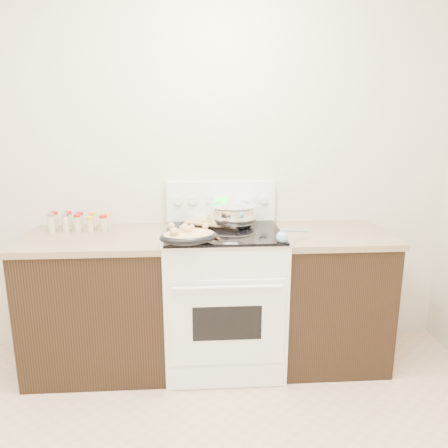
{
  "coord_description": "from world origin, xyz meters",
  "views": [
    {
      "loc": [
        0.17,
        -1.32,
        1.67
      ],
      "look_at": [
        0.35,
        1.37,
        1.0
      ],
      "focal_mm": 35.0,
      "sensor_mm": 36.0,
      "label": 1
    }
  ],
  "objects": [
    {
      "name": "wooden_spoon",
      "position": [
        0.18,
        1.25,
        0.95
      ],
      "size": [
        0.18,
        0.2,
        0.04
      ],
      "color": "#B17551",
      "rests_on": "kitchen_range"
    },
    {
      "name": "baking_sheet",
      "position": [
        0.31,
        1.58,
        0.96
      ],
      "size": [
        0.48,
        0.42,
        0.06
      ],
      "color": "black",
      "rests_on": "kitchen_range"
    },
    {
      "name": "mixing_bowl",
      "position": [
        0.42,
        1.54,
        1.02
      ],
      "size": [
        0.34,
        0.34,
        0.19
      ],
      "color": "silver",
      "rests_on": "kitchen_range"
    },
    {
      "name": "spice_jars",
      "position": [
        -0.61,
        1.59,
        0.98
      ],
      "size": [
        0.4,
        0.15,
        0.13
      ],
      "color": "#BFB28C",
      "rests_on": "counter_left"
    },
    {
      "name": "counter_right",
      "position": [
        1.08,
        1.43,
        0.46
      ],
      "size": [
        0.73,
        0.67,
        0.92
      ],
      "color": "black",
      "rests_on": "ground"
    },
    {
      "name": "room_shell",
      "position": [
        0.0,
        0.0,
        1.7
      ],
      "size": [
        4.1,
        3.6,
        2.75
      ],
      "color": "beige",
      "rests_on": "ground"
    },
    {
      "name": "blue_ladle",
      "position": [
        0.69,
        1.15,
        0.97
      ],
      "size": [
        0.22,
        0.18,
        0.09
      ],
      "color": "#7BAFB7",
      "rests_on": "kitchen_range"
    },
    {
      "name": "kitchen_range",
      "position": [
        0.35,
        1.42,
        0.49
      ],
      "size": [
        0.78,
        0.73,
        1.22
      ],
      "color": "white",
      "rests_on": "ground"
    },
    {
      "name": "roasting_pan",
      "position": [
        0.13,
        1.14,
        0.99
      ],
      "size": [
        0.39,
        0.31,
        0.11
      ],
      "color": "black",
      "rests_on": "kitchen_range"
    },
    {
      "name": "counter_left",
      "position": [
        -0.48,
        1.43,
        0.46
      ],
      "size": [
        0.93,
        0.67,
        0.92
      ],
      "color": "black",
      "rests_on": "ground"
    }
  ]
}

